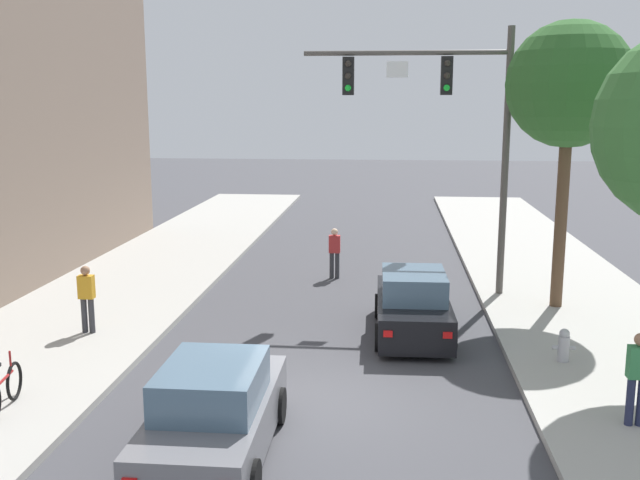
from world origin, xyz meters
TOP-DOWN VIEW (x-y plane):
  - ground_plane at (0.00, 0.00)m, footprint 120.00×120.00m
  - traffic_signal_mast at (3.00, 7.90)m, footprint 5.79×0.38m
  - car_lead_black at (1.99, 4.26)m, footprint 1.91×4.27m
  - car_following_grey at (-1.31, -2.30)m, footprint 1.85×4.25m
  - pedestrian_sidewalk_left_walker at (-5.77, 3.19)m, footprint 0.36×0.22m
  - pedestrian_crossing_road at (-0.36, 9.81)m, footprint 0.36×0.22m
  - pedestrian_sidewalk_right_walker at (5.61, -0.78)m, footprint 0.36×0.22m
  - bicycle_leaning at (-5.40, -1.30)m, footprint 0.33×1.76m
  - fire_hydrant at (5.13, 2.30)m, footprint 0.48×0.24m
  - street_tree_second at (5.94, 6.68)m, footprint 3.26×3.26m

SIDE VIEW (x-z plane):
  - ground_plane at x=0.00m, z-range 0.00..0.00m
  - fire_hydrant at x=5.13m, z-range 0.15..0.87m
  - bicycle_leaning at x=-5.40m, z-range 0.05..1.03m
  - car_lead_black at x=1.99m, z-range -0.08..1.52m
  - car_following_grey at x=-1.31m, z-range -0.08..1.52m
  - pedestrian_crossing_road at x=-0.36m, z-range 0.09..1.73m
  - pedestrian_sidewalk_left_walker at x=-5.77m, z-range 0.24..1.88m
  - pedestrian_sidewalk_right_walker at x=5.61m, z-range 0.24..1.88m
  - traffic_signal_mast at x=3.00m, z-range 1.55..9.05m
  - street_tree_second at x=5.94m, z-range 2.24..9.77m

